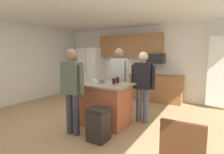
% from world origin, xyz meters
% --- Properties ---
extents(floor, '(7.04, 7.04, 0.00)m').
position_xyz_m(floor, '(0.00, 0.00, 0.00)').
color(floor, tan).
rests_on(floor, ground).
extents(ceiling, '(7.04, 7.04, 0.00)m').
position_xyz_m(ceiling, '(0.00, 0.00, 2.60)').
color(ceiling, white).
extents(back_wall, '(6.40, 0.10, 2.60)m').
position_xyz_m(back_wall, '(0.00, 2.80, 1.30)').
color(back_wall, white).
rests_on(back_wall, ground).
extents(side_wall_left, '(0.10, 5.60, 2.60)m').
position_xyz_m(side_wall_left, '(-3.20, 0.00, 1.30)').
color(side_wall_left, white).
rests_on(side_wall_left, ground).
extents(cabinet_run_upper, '(2.40, 0.38, 0.75)m').
position_xyz_m(cabinet_run_upper, '(-0.40, 2.60, 1.93)').
color(cabinet_run_upper, '#936038').
extents(cabinet_run_lower, '(1.80, 0.63, 0.90)m').
position_xyz_m(cabinet_run_lower, '(0.60, 2.48, 0.45)').
color(cabinet_run_lower, '#936038').
rests_on(cabinet_run_lower, ground).
extents(refrigerator, '(0.85, 0.76, 1.86)m').
position_xyz_m(refrigerator, '(-2.00, 2.38, 0.93)').
color(refrigerator, white).
rests_on(refrigerator, ground).
extents(microwave_over_range, '(0.56, 0.40, 0.32)m').
position_xyz_m(microwave_over_range, '(0.60, 2.50, 1.45)').
color(microwave_over_range, black).
extents(kitchen_island, '(1.15, 0.89, 0.93)m').
position_xyz_m(kitchen_island, '(0.23, -0.14, 0.47)').
color(kitchen_island, '#AD5638').
rests_on(kitchen_island, ground).
extents(person_guest_left, '(0.57, 0.22, 1.68)m').
position_xyz_m(person_guest_left, '(-0.06, -0.89, 0.97)').
color(person_guest_left, '#383842').
rests_on(person_guest_left, ground).
extents(person_host_foreground, '(0.57, 0.22, 1.64)m').
position_xyz_m(person_host_foreground, '(0.91, 0.40, 0.94)').
color(person_host_foreground, '#4C5166').
rests_on(person_host_foreground, ground).
extents(person_guest_right, '(0.57, 0.23, 1.74)m').
position_xyz_m(person_guest_right, '(0.16, 0.66, 1.01)').
color(person_guest_right, '#4C5166').
rests_on(person_guest_right, ground).
extents(mug_ceramic_white, '(0.13, 0.09, 0.10)m').
position_xyz_m(mug_ceramic_white, '(0.14, -0.14, 0.98)').
color(mug_ceramic_white, '#4C6B99').
rests_on(mug_ceramic_white, kitchen_island).
extents(glass_stout_tall, '(0.07, 0.07, 0.14)m').
position_xyz_m(glass_stout_tall, '(0.43, 0.07, 1.01)').
color(glass_stout_tall, black).
rests_on(glass_stout_tall, kitchen_island).
extents(glass_dark_ale, '(0.07, 0.07, 0.13)m').
position_xyz_m(glass_dark_ale, '(0.42, -0.08, 1.00)').
color(glass_dark_ale, black).
rests_on(glass_dark_ale, kitchen_island).
extents(mug_blue_stoneware, '(0.13, 0.09, 0.10)m').
position_xyz_m(mug_blue_stoneware, '(0.04, -0.29, 0.98)').
color(mug_blue_stoneware, white).
rests_on(mug_blue_stoneware, kitchen_island).
extents(trash_bin, '(0.34, 0.34, 0.61)m').
position_xyz_m(trash_bin, '(0.53, -0.86, 0.30)').
color(trash_bin, black).
rests_on(trash_bin, ground).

